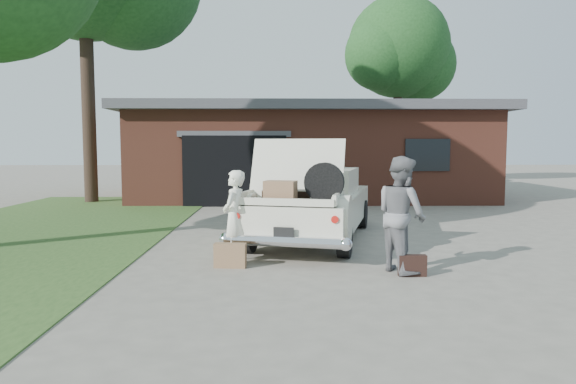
{
  "coord_description": "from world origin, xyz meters",
  "views": [
    {
      "loc": [
        -0.18,
        -7.92,
        1.85
      ],
      "look_at": [
        0.0,
        0.6,
        1.1
      ],
      "focal_mm": 32.0,
      "sensor_mm": 36.0,
      "label": 1
    }
  ],
  "objects": [
    {
      "name": "suitcase_right",
      "position": [
        1.76,
        -0.72,
        0.15
      ],
      "size": [
        0.4,
        0.14,
        0.31
      ],
      "primitive_type": "cube",
      "rotation": [
        0.0,
        0.0,
        -0.03
      ],
      "color": "black",
      "rests_on": "ground"
    },
    {
      "name": "sedan",
      "position": [
        0.53,
        2.29,
        0.73
      ],
      "size": [
        3.07,
        5.26,
        1.99
      ],
      "rotation": [
        0.0,
        0.0,
        -0.25
      ],
      "color": "beige",
      "rests_on": "ground"
    },
    {
      "name": "woman_left",
      "position": [
        -0.87,
        0.25,
        0.74
      ],
      "size": [
        0.49,
        0.62,
        1.48
      ],
      "primitive_type": "imported",
      "rotation": [
        0.0,
        0.0,
        -1.84
      ],
      "color": "white",
      "rests_on": "ground"
    },
    {
      "name": "tree_right",
      "position": [
        5.92,
        17.87,
        6.49
      ],
      "size": [
        5.76,
        5.01,
        9.3
      ],
      "color": "#38281E",
      "rests_on": "ground"
    },
    {
      "name": "woman_right",
      "position": [
        1.66,
        -0.44,
        0.86
      ],
      "size": [
        0.91,
        1.01,
        1.72
      ],
      "primitive_type": "imported",
      "rotation": [
        0.0,
        0.0,
        1.93
      ],
      "color": "slate",
      "rests_on": "ground"
    },
    {
      "name": "grass_strip",
      "position": [
        -5.5,
        3.0,
        0.01
      ],
      "size": [
        6.0,
        16.0,
        0.02
      ],
      "primitive_type": "cube",
      "color": "#2D4C1E",
      "rests_on": "ground"
    },
    {
      "name": "ground",
      "position": [
        0.0,
        0.0,
        0.0
      ],
      "size": [
        90.0,
        90.0,
        0.0
      ],
      "primitive_type": "plane",
      "color": "gray",
      "rests_on": "ground"
    },
    {
      "name": "house",
      "position": [
        0.98,
        11.47,
        1.67
      ],
      "size": [
        12.8,
        7.8,
        3.3
      ],
      "color": "brown",
      "rests_on": "ground"
    },
    {
      "name": "suitcase_left",
      "position": [
        -0.91,
        -0.15,
        0.19
      ],
      "size": [
        0.5,
        0.21,
        0.38
      ],
      "primitive_type": "cube",
      "rotation": [
        0.0,
        0.0,
        -0.12
      ],
      "color": "#906B49",
      "rests_on": "ground"
    }
  ]
}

